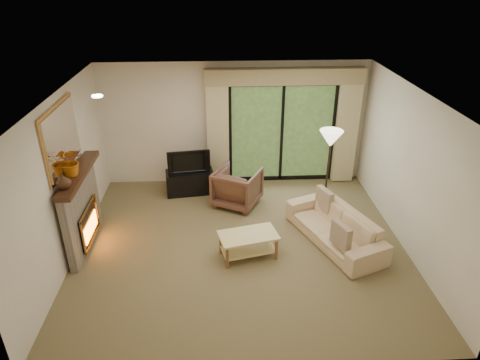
{
  "coord_description": "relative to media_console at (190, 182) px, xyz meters",
  "views": [
    {
      "loc": [
        -0.34,
        -6.0,
        4.31
      ],
      "look_at": [
        0.0,
        0.3,
        1.1
      ],
      "focal_mm": 32.0,
      "sensor_mm": 36.0,
      "label": 1
    }
  ],
  "objects": [
    {
      "name": "curtain_left",
      "position": [
        0.61,
        0.39,
        0.96
      ],
      "size": [
        0.45,
        0.18,
        2.35
      ],
      "primitive_type": "cube",
      "color": "tan",
      "rests_on": "floor"
    },
    {
      "name": "curtain_right",
      "position": [
        3.31,
        0.39,
        0.96
      ],
      "size": [
        0.45,
        0.18,
        2.35
      ],
      "primitive_type": "cube",
      "color": "tan",
      "rests_on": "floor"
    },
    {
      "name": "wall_front",
      "position": [
        0.96,
        -4.45,
        1.06
      ],
      "size": [
        5.0,
        0.0,
        5.0
      ],
      "primitive_type": "plane",
      "rotation": [
        -1.57,
        0.0,
        0.0
      ],
      "color": "beige",
      "rests_on": "ground"
    },
    {
      "name": "floor_lamp",
      "position": [
        2.67,
        -0.77,
        0.56
      ],
      "size": [
        0.46,
        0.46,
        1.61
      ],
      "primitive_type": null,
      "rotation": [
        0.0,
        0.0,
        -0.07
      ],
      "color": "#FFF6CD",
      "rests_on": "floor"
    },
    {
      "name": "tv",
      "position": [
        0.0,
        0.0,
        0.49
      ],
      "size": [
        0.87,
        0.22,
        0.5
      ],
      "primitive_type": "imported",
      "rotation": [
        0.0,
        0.0,
        0.13
      ],
      "color": "black",
      "rests_on": "media_console"
    },
    {
      "name": "fireplace",
      "position": [
        -1.67,
        -1.75,
        0.44
      ],
      "size": [
        0.24,
        1.7,
        1.37
      ],
      "primitive_type": null,
      "color": "slate",
      "rests_on": "floor"
    },
    {
      "name": "sliding_door",
      "position": [
        1.96,
        0.5,
        0.86
      ],
      "size": [
        2.26,
        0.1,
        2.16
      ],
      "primitive_type": null,
      "color": "black",
      "rests_on": "floor"
    },
    {
      "name": "mirror",
      "position": [
        -1.76,
        -1.75,
        1.71
      ],
      "size": [
        0.07,
        1.45,
        1.02
      ],
      "primitive_type": null,
      "color": "#B78343",
      "rests_on": "wall_left"
    },
    {
      "name": "armchair",
      "position": [
        0.97,
        -0.54,
        0.14
      ],
      "size": [
        1.1,
        1.11,
        0.76
      ],
      "primitive_type": "imported",
      "rotation": [
        0.0,
        0.0,
        2.67
      ],
      "color": "brown",
      "rests_on": "floor"
    },
    {
      "name": "ceiling",
      "position": [
        0.96,
        -1.95,
        2.36
      ],
      "size": [
        5.5,
        5.5,
        0.0
      ],
      "primitive_type": "plane",
      "rotation": [
        3.14,
        0.0,
        0.0
      ],
      "color": "white",
      "rests_on": "ground"
    },
    {
      "name": "wall_right",
      "position": [
        3.71,
        -1.95,
        1.06
      ],
      "size": [
        0.0,
        5.0,
        5.0
      ],
      "primitive_type": "plane",
      "rotation": [
        1.57,
        0.0,
        -1.57
      ],
      "color": "beige",
      "rests_on": "ground"
    },
    {
      "name": "floor",
      "position": [
        0.96,
        -1.95,
        -0.24
      ],
      "size": [
        5.5,
        5.5,
        0.0
      ],
      "primitive_type": "plane",
      "color": "brown",
      "rests_on": "ground"
    },
    {
      "name": "vase",
      "position": [
        -1.65,
        -2.31,
        1.25
      ],
      "size": [
        0.26,
        0.26,
        0.24
      ],
      "primitive_type": "imported",
      "rotation": [
        0.0,
        0.0,
        0.19
      ],
      "color": "#392012",
      "rests_on": "fireplace"
    },
    {
      "name": "sofa",
      "position": [
        2.57,
        -1.91,
        0.05
      ],
      "size": [
        1.45,
        2.12,
        0.58
      ],
      "primitive_type": "imported",
      "rotation": [
        0.0,
        0.0,
        -1.19
      ],
      "color": "tan",
      "rests_on": "floor"
    },
    {
      "name": "branches",
      "position": [
        -1.65,
        -1.87,
        1.36
      ],
      "size": [
        0.43,
        0.37,
        0.46
      ],
      "primitive_type": "imported",
      "rotation": [
        0.0,
        0.0,
        0.03
      ],
      "color": "#B4590E",
      "rests_on": "fireplace"
    },
    {
      "name": "pillow_far",
      "position": [
        2.5,
        -1.34,
        0.26
      ],
      "size": [
        0.26,
        0.43,
        0.42
      ],
      "primitive_type": "cube",
      "rotation": [
        0.0,
        0.0,
        0.38
      ],
      "color": "brown",
      "rests_on": "sofa"
    },
    {
      "name": "coffee_table",
      "position": [
        1.06,
        -2.25,
        -0.03
      ],
      "size": [
        1.02,
        0.71,
        0.42
      ],
      "primitive_type": null,
      "rotation": [
        0.0,
        0.0,
        0.23
      ],
      "color": "#E3CD81",
      "rests_on": "floor"
    },
    {
      "name": "cornice",
      "position": [
        1.96,
        0.41,
        2.08
      ],
      "size": [
        3.2,
        0.24,
        0.32
      ],
      "primitive_type": "cube",
      "color": "tan",
      "rests_on": "wall_back"
    },
    {
      "name": "wall_left",
      "position": [
        -1.79,
        -1.95,
        1.06
      ],
      "size": [
        0.0,
        5.0,
        5.0
      ],
      "primitive_type": "plane",
      "rotation": [
        1.57,
        0.0,
        1.57
      ],
      "color": "beige",
      "rests_on": "ground"
    },
    {
      "name": "pillow_near",
      "position": [
        2.5,
        -2.48,
        0.26
      ],
      "size": [
        0.25,
        0.42,
        0.41
      ],
      "primitive_type": "cube",
      "rotation": [
        0.0,
        0.0,
        0.38
      ],
      "color": "brown",
      "rests_on": "sofa"
    },
    {
      "name": "wall_back",
      "position": [
        0.96,
        0.55,
        1.06
      ],
      "size": [
        5.0,
        0.0,
        5.0
      ],
      "primitive_type": "plane",
      "rotation": [
        1.57,
        0.0,
        0.0
      ],
      "color": "beige",
      "rests_on": "ground"
    },
    {
      "name": "media_console",
      "position": [
        0.0,
        0.0,
        0.0
      ],
      "size": [
        1.01,
        0.56,
        0.48
      ],
      "primitive_type": "cube",
      "rotation": [
        0.0,
        0.0,
        0.13
      ],
      "color": "black",
      "rests_on": "floor"
    }
  ]
}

